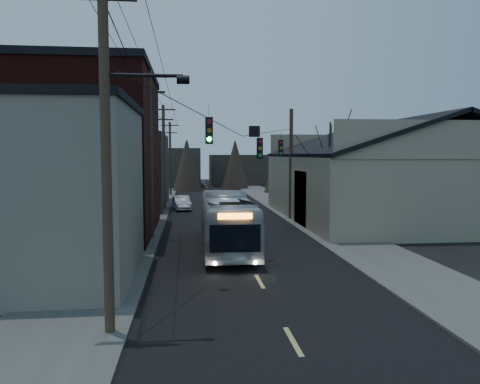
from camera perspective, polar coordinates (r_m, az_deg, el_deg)
name	(u,v)px	position (r m, az deg, el deg)	size (l,w,h in m)	color
ground	(312,377)	(11.60, 8.82, -21.34)	(160.00, 160.00, 0.00)	black
road_surface	(221,213)	(40.47, -2.31, -2.57)	(9.00, 110.00, 0.02)	black
sidewalk_left	(145,213)	(40.54, -11.52, -2.58)	(4.00, 110.00, 0.12)	#474744
sidewalk_right	(295,211)	(41.42, 6.71, -2.36)	(4.00, 110.00, 0.12)	#474744
building_clapboard	(29,194)	(20.11, -24.30, -0.26)	(8.00, 8.00, 7.00)	#6E695C
building_brick	(71,155)	(30.91, -19.86, 4.22)	(10.00, 12.00, 10.00)	black
building_left_far	(118,171)	(46.57, -14.60, 2.53)	(9.00, 14.00, 7.00)	#2D2924
warehouse	(391,185)	(38.51, 17.91, 0.86)	(16.16, 20.60, 7.73)	gray
building_far_left	(168,167)	(75.15, -8.75, 2.98)	(10.00, 12.00, 6.00)	#2D2924
building_far_right	(246,169)	(80.69, 0.68, 2.79)	(12.00, 14.00, 5.00)	#2D2924
bare_tree	(329,177)	(31.49, 10.86, 1.86)	(0.40, 0.40, 7.20)	black
utility_lines	(184,156)	(34.20, -6.87, 4.39)	(11.24, 45.28, 10.50)	#382B1E
bus	(226,222)	(24.95, -1.67, -3.63)	(2.50, 10.70, 2.98)	#A8ADB4
parked_car	(182,203)	(42.95, -7.14, -1.33)	(1.37, 3.93, 1.30)	#ACAEB4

